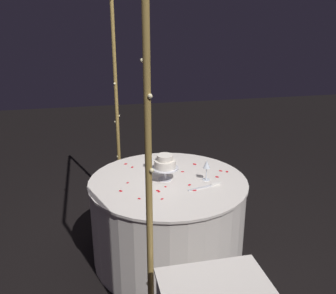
{
  "coord_description": "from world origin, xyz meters",
  "views": [
    {
      "loc": [
        -2.72,
        0.59,
        2.0
      ],
      "look_at": [
        0.0,
        0.0,
        1.02
      ],
      "focal_mm": 39.81,
      "sensor_mm": 36.0,
      "label": 1
    }
  ],
  "objects_px": {
    "tiered_cake": "(165,164)",
    "wine_glass_2": "(150,157)",
    "wine_glass_0": "(168,157)",
    "wine_glass_1": "(207,165)",
    "main_table": "(168,219)",
    "decorative_arch": "(126,88)",
    "cake_knife": "(207,186)"
  },
  "relations": [
    {
      "from": "wine_glass_0",
      "to": "wine_glass_1",
      "type": "bearing_deg",
      "value": -138.32
    },
    {
      "from": "decorative_arch",
      "to": "tiered_cake",
      "type": "bearing_deg",
      "value": -86.28
    },
    {
      "from": "main_table",
      "to": "wine_glass_2",
      "type": "distance_m",
      "value": 0.56
    },
    {
      "from": "decorative_arch",
      "to": "wine_glass_2",
      "type": "bearing_deg",
      "value": -36.98
    },
    {
      "from": "decorative_arch",
      "to": "wine_glass_0",
      "type": "relative_size",
      "value": 15.01
    },
    {
      "from": "wine_glass_2",
      "to": "tiered_cake",
      "type": "bearing_deg",
      "value": -163.36
    },
    {
      "from": "wine_glass_0",
      "to": "cake_knife",
      "type": "xyz_separation_m",
      "value": [
        -0.41,
        -0.22,
        -0.11
      ]
    },
    {
      "from": "main_table",
      "to": "tiered_cake",
      "type": "distance_m",
      "value": 0.51
    },
    {
      "from": "tiered_cake",
      "to": "wine_glass_1",
      "type": "xyz_separation_m",
      "value": [
        -0.08,
        -0.33,
        -0.01
      ]
    },
    {
      "from": "main_table",
      "to": "cake_knife",
      "type": "relative_size",
      "value": 4.46
    },
    {
      "from": "cake_knife",
      "to": "main_table",
      "type": "bearing_deg",
      "value": 56.06
    },
    {
      "from": "decorative_arch",
      "to": "wine_glass_2",
      "type": "xyz_separation_m",
      "value": [
        0.29,
        -0.22,
        -0.67
      ]
    },
    {
      "from": "decorative_arch",
      "to": "tiered_cake",
      "type": "relative_size",
      "value": 10.57
    },
    {
      "from": "wine_glass_0",
      "to": "wine_glass_1",
      "type": "relative_size",
      "value": 0.89
    },
    {
      "from": "wine_glass_0",
      "to": "cake_knife",
      "type": "distance_m",
      "value": 0.48
    },
    {
      "from": "tiered_cake",
      "to": "wine_glass_2",
      "type": "relative_size",
      "value": 1.44
    },
    {
      "from": "wine_glass_1",
      "to": "decorative_arch",
      "type": "bearing_deg",
      "value": 84.59
    },
    {
      "from": "wine_glass_2",
      "to": "wine_glass_1",
      "type": "bearing_deg",
      "value": -130.25
    },
    {
      "from": "tiered_cake",
      "to": "wine_glass_0",
      "type": "height_order",
      "value": "tiered_cake"
    },
    {
      "from": "main_table",
      "to": "wine_glass_0",
      "type": "height_order",
      "value": "wine_glass_0"
    },
    {
      "from": "main_table",
      "to": "tiered_cake",
      "type": "height_order",
      "value": "tiered_cake"
    },
    {
      "from": "decorative_arch",
      "to": "tiered_cake",
      "type": "xyz_separation_m",
      "value": [
        0.02,
        -0.3,
        -0.63
      ]
    },
    {
      "from": "tiered_cake",
      "to": "wine_glass_2",
      "type": "distance_m",
      "value": 0.28
    },
    {
      "from": "main_table",
      "to": "wine_glass_2",
      "type": "relative_size",
      "value": 8.53
    },
    {
      "from": "wine_glass_0",
      "to": "wine_glass_1",
      "type": "height_order",
      "value": "wine_glass_1"
    },
    {
      "from": "main_table",
      "to": "cake_knife",
      "type": "bearing_deg",
      "value": -123.94
    },
    {
      "from": "wine_glass_1",
      "to": "cake_knife",
      "type": "relative_size",
      "value": 0.59
    },
    {
      "from": "decorative_arch",
      "to": "wine_glass_2",
      "type": "height_order",
      "value": "decorative_arch"
    },
    {
      "from": "main_table",
      "to": "wine_glass_1",
      "type": "distance_m",
      "value": 0.58
    },
    {
      "from": "wine_glass_2",
      "to": "cake_knife",
      "type": "distance_m",
      "value": 0.61
    },
    {
      "from": "decorative_arch",
      "to": "wine_glass_2",
      "type": "relative_size",
      "value": 15.21
    },
    {
      "from": "decorative_arch",
      "to": "wine_glass_0",
      "type": "xyz_separation_m",
      "value": [
        0.23,
        -0.37,
        -0.66
      ]
    }
  ]
}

